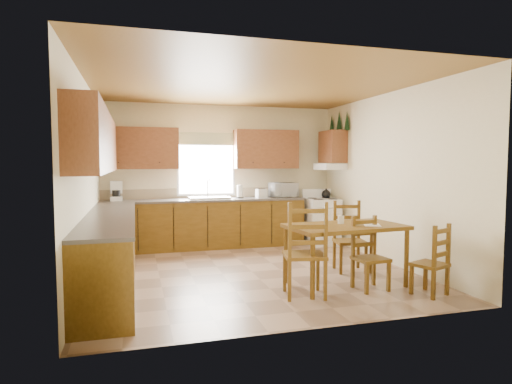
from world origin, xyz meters
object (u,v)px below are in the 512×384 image
object	(u,v)px
stove	(322,222)
chair_near_left	(304,249)
chair_near_right	(430,259)
chair_far_right	(350,237)
microwave	(283,190)
dining_table	(345,255)
chair_far_left	(371,254)

from	to	relation	value
stove	chair_near_left	bearing A→B (deg)	-113.06
chair_near_right	chair_far_right	distance (m)	1.34
microwave	chair_far_right	xyz separation A→B (m)	(0.23, -2.31, -0.55)
stove	dining_table	xyz separation A→B (m)	(-0.88, -2.65, -0.04)
dining_table	chair_near_left	distance (m)	0.76
stove	microwave	world-z (taller)	microwave
dining_table	chair_far_left	xyz separation A→B (m)	(0.21, -0.27, 0.06)
stove	dining_table	bearing A→B (deg)	-103.26
stove	microwave	size ratio (longest dim) A/B	1.87
microwave	chair_near_right	xyz separation A→B (m)	(0.61, -3.59, -0.63)
chair_near_left	chair_far_left	bearing A→B (deg)	-168.23
chair_near_right	chair_far_left	size ratio (longest dim) A/B	0.95
microwave	chair_near_left	xyz separation A→B (m)	(-0.86, -3.21, -0.49)
microwave	stove	bearing A→B (deg)	-26.96
chair_near_right	chair_near_left	bearing A→B (deg)	-35.34
chair_near_left	chair_near_right	distance (m)	1.53
chair_near_left	chair_near_right	world-z (taller)	chair_near_left
microwave	chair_far_right	size ratio (longest dim) A/B	0.46
chair_far_right	chair_far_left	bearing A→B (deg)	-91.28
stove	chair_near_left	xyz separation A→B (m)	(-1.57, -2.93, 0.13)
stove	microwave	xyz separation A→B (m)	(-0.71, 0.29, 0.62)
chair_near_left	chair_near_right	bearing A→B (deg)	177.21
chair_near_left	chair_far_right	world-z (taller)	chair_near_left
dining_table	chair_near_left	world-z (taller)	chair_near_left
dining_table	chair_near_left	size ratio (longest dim) A/B	1.30
dining_table	chair_far_right	size ratio (longest dim) A/B	1.45
stove	dining_table	size ratio (longest dim) A/B	0.59
chair_near_left	stove	bearing A→B (deg)	-106.81
stove	chair_far_left	bearing A→B (deg)	-97.80
stove	dining_table	world-z (taller)	stove
microwave	chair_near_left	world-z (taller)	microwave
stove	chair_near_right	world-z (taller)	stove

